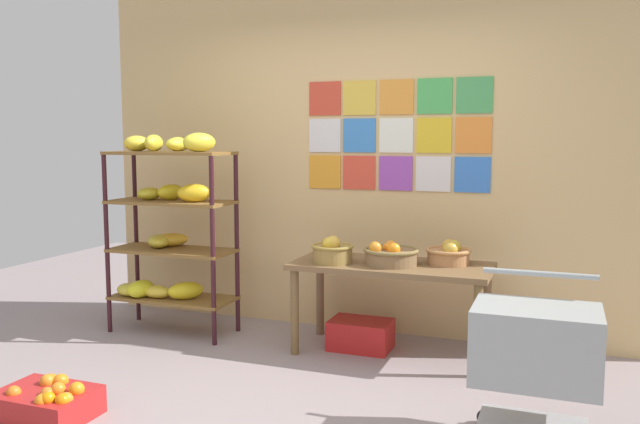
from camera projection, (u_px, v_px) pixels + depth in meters
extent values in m
plane|color=gray|center=(269.00, 412.00, 3.69)|extent=(9.44, 9.44, 0.00)
cube|color=#DAB576|center=(360.00, 152.00, 5.16)|extent=(4.50, 0.06, 2.89)
cube|color=#CC3E2A|center=(325.00, 99.00, 5.18)|extent=(0.27, 0.01, 0.27)
cube|color=gold|center=(360.00, 98.00, 5.07)|extent=(0.27, 0.01, 0.27)
cube|color=orange|center=(397.00, 97.00, 4.97)|extent=(0.27, 0.01, 0.27)
cube|color=green|center=(435.00, 96.00, 4.87)|extent=(0.27, 0.01, 0.27)
cube|color=#449C52|center=(474.00, 95.00, 4.77)|extent=(0.27, 0.01, 0.27)
cube|color=silver|center=(325.00, 135.00, 5.21)|extent=(0.27, 0.01, 0.27)
cube|color=#377CCE|center=(360.00, 135.00, 5.11)|extent=(0.27, 0.01, 0.27)
cube|color=white|center=(396.00, 135.00, 5.00)|extent=(0.27, 0.01, 0.27)
cube|color=gold|center=(434.00, 135.00, 4.90)|extent=(0.27, 0.01, 0.27)
cube|color=orange|center=(473.00, 135.00, 4.80)|extent=(0.27, 0.01, 0.27)
cube|color=orange|center=(325.00, 172.00, 5.24)|extent=(0.27, 0.01, 0.27)
cube|color=#DD442F|center=(360.00, 173.00, 5.14)|extent=(0.27, 0.01, 0.27)
cube|color=purple|center=(396.00, 173.00, 5.04)|extent=(0.27, 0.01, 0.27)
cube|color=silver|center=(433.00, 174.00, 4.93)|extent=(0.27, 0.01, 0.27)
cube|color=blue|center=(472.00, 175.00, 4.83)|extent=(0.27, 0.01, 0.27)
cylinder|color=#38161D|center=(107.00, 243.00, 5.14)|extent=(0.04, 0.04, 1.45)
cylinder|color=#38161D|center=(213.00, 250.00, 4.81)|extent=(0.04, 0.04, 1.45)
cylinder|color=#38161D|center=(136.00, 236.00, 5.49)|extent=(0.04, 0.04, 1.45)
cylinder|color=#38161D|center=(237.00, 243.00, 5.16)|extent=(0.04, 0.04, 1.45)
cube|color=brown|center=(173.00, 298.00, 5.20)|extent=(0.99, 0.42, 0.03)
ellipsoid|color=yellow|center=(141.00, 289.00, 5.16)|extent=(0.20, 0.27, 0.14)
ellipsoid|color=yellow|center=(157.00, 292.00, 5.14)|extent=(0.24, 0.15, 0.10)
ellipsoid|color=yellow|center=(186.00, 291.00, 5.10)|extent=(0.29, 0.30, 0.14)
ellipsoid|color=gold|center=(129.00, 290.00, 5.20)|extent=(0.20, 0.15, 0.10)
cube|color=brown|center=(172.00, 250.00, 5.16)|extent=(0.99, 0.42, 0.02)
ellipsoid|color=yellow|center=(159.00, 241.00, 5.21)|extent=(0.30, 0.32, 0.10)
ellipsoid|color=yellow|center=(171.00, 240.00, 5.27)|extent=(0.33, 0.33, 0.11)
cube|color=brown|center=(171.00, 202.00, 5.11)|extent=(0.99, 0.42, 0.02)
ellipsoid|color=gold|center=(149.00, 194.00, 5.17)|extent=(0.20, 0.24, 0.10)
ellipsoid|color=yellow|center=(171.00, 192.00, 5.16)|extent=(0.22, 0.27, 0.13)
ellipsoid|color=yellow|center=(194.00, 193.00, 4.98)|extent=(0.29, 0.26, 0.14)
cube|color=brown|center=(170.00, 153.00, 5.07)|extent=(0.99, 0.42, 0.02)
ellipsoid|color=yellow|center=(154.00, 143.00, 5.11)|extent=(0.18, 0.29, 0.13)
ellipsoid|color=yellow|center=(178.00, 144.00, 5.17)|extent=(0.15, 0.29, 0.11)
ellipsoid|color=yellow|center=(199.00, 142.00, 4.89)|extent=(0.27, 0.30, 0.14)
ellipsoid|color=yellow|center=(137.00, 143.00, 5.18)|extent=(0.24, 0.26, 0.12)
cube|color=brown|center=(392.00, 266.00, 4.62)|extent=(1.40, 0.64, 0.04)
cylinder|color=brown|center=(295.00, 312.00, 4.64)|extent=(0.06, 0.06, 0.62)
cylinder|color=brown|center=(478.00, 331.00, 4.20)|extent=(0.06, 0.06, 0.62)
cylinder|color=brown|center=(320.00, 296.00, 5.13)|extent=(0.06, 0.06, 0.62)
cylinder|color=brown|center=(487.00, 311.00, 4.68)|extent=(0.06, 0.06, 0.62)
cylinder|color=olive|center=(333.00, 254.00, 4.64)|extent=(0.28, 0.28, 0.12)
torus|color=olive|center=(333.00, 246.00, 4.64)|extent=(0.31, 0.31, 0.02)
sphere|color=gold|center=(333.00, 244.00, 4.66)|extent=(0.08, 0.08, 0.08)
sphere|color=gold|center=(329.00, 244.00, 4.64)|extent=(0.10, 0.10, 0.10)
sphere|color=gold|center=(333.00, 243.00, 4.63)|extent=(0.08, 0.08, 0.08)
sphere|color=gold|center=(329.00, 244.00, 4.61)|extent=(0.09, 0.09, 0.09)
sphere|color=gold|center=(333.00, 243.00, 4.62)|extent=(0.11, 0.11, 0.11)
cylinder|color=olive|center=(391.00, 257.00, 4.57)|extent=(0.37, 0.37, 0.10)
torus|color=olive|center=(391.00, 250.00, 4.57)|extent=(0.40, 0.40, 0.03)
sphere|color=orange|center=(389.00, 248.00, 4.57)|extent=(0.08, 0.08, 0.08)
sphere|color=orange|center=(394.00, 249.00, 4.52)|extent=(0.09, 0.09, 0.09)
sphere|color=orange|center=(391.00, 247.00, 4.59)|extent=(0.09, 0.09, 0.09)
sphere|color=orange|center=(375.00, 248.00, 4.53)|extent=(0.09, 0.09, 0.09)
sphere|color=orange|center=(393.00, 248.00, 4.56)|extent=(0.09, 0.09, 0.09)
sphere|color=orange|center=(388.00, 248.00, 4.59)|extent=(0.08, 0.08, 0.08)
cylinder|color=#B67C4D|center=(448.00, 257.00, 4.60)|extent=(0.30, 0.30, 0.10)
torus|color=#BC824C|center=(449.00, 250.00, 4.60)|extent=(0.32, 0.32, 0.03)
sphere|color=gold|center=(449.00, 246.00, 4.63)|extent=(0.11, 0.11, 0.11)
sphere|color=gold|center=(453.00, 248.00, 4.61)|extent=(0.11, 0.11, 0.11)
sphere|color=gold|center=(450.00, 249.00, 4.51)|extent=(0.10, 0.10, 0.10)
cube|color=red|center=(361.00, 335.00, 4.79)|extent=(0.45, 0.31, 0.22)
cube|color=red|center=(46.00, 404.00, 3.60)|extent=(0.52, 0.38, 0.16)
sphere|color=orange|center=(51.00, 381.00, 3.74)|extent=(0.09, 0.09, 0.09)
sphere|color=orange|center=(14.00, 393.00, 3.55)|extent=(0.08, 0.08, 0.08)
sphere|color=orange|center=(61.00, 381.00, 3.70)|extent=(0.09, 0.09, 0.09)
sphere|color=orange|center=(47.00, 394.00, 3.53)|extent=(0.08, 0.08, 0.08)
sphere|color=orange|center=(48.00, 399.00, 3.44)|extent=(0.08, 0.08, 0.08)
sphere|color=orange|center=(58.00, 390.00, 3.56)|extent=(0.08, 0.08, 0.08)
sphere|color=orange|center=(77.00, 390.00, 3.56)|extent=(0.09, 0.09, 0.09)
sphere|color=orange|center=(42.00, 401.00, 3.44)|extent=(0.08, 0.08, 0.08)
sphere|color=orange|center=(66.00, 399.00, 3.46)|extent=(0.08, 0.08, 0.08)
sphere|color=orange|center=(63.00, 401.00, 3.44)|extent=(0.08, 0.08, 0.08)
sphere|color=orange|center=(47.00, 382.00, 3.69)|extent=(0.09, 0.09, 0.09)
sphere|color=black|center=(484.00, 417.00, 3.52)|extent=(0.08, 0.08, 0.08)
cube|color=#9FA7A8|center=(536.00, 344.00, 3.23)|extent=(0.61, 0.43, 0.38)
cylinder|color=#9FA7A8|center=(540.00, 274.00, 3.42)|extent=(0.58, 0.03, 0.03)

